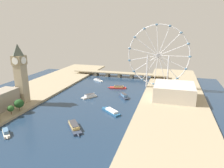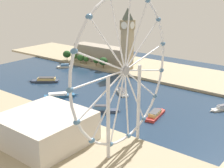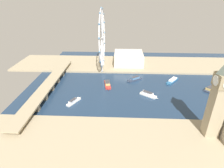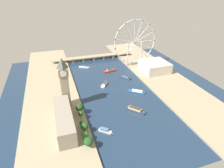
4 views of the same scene
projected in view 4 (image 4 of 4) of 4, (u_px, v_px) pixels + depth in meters
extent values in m
plane|color=#1E334C|center=(112.00, 88.00, 360.53)|extent=(392.33, 392.33, 0.00)
cube|color=tan|center=(52.00, 97.00, 328.94)|extent=(90.00, 520.00, 3.00)
cube|color=tan|center=(164.00, 79.00, 390.70)|extent=(90.00, 520.00, 3.00)
cube|color=tan|center=(65.00, 91.00, 294.91)|extent=(12.30, 12.30, 52.00)
cube|color=#928260|center=(63.00, 72.00, 279.79)|extent=(14.27, 14.27, 12.12)
pyramid|color=#4C564C|center=(62.00, 63.00, 273.31)|extent=(12.91, 12.91, 15.34)
cylinder|color=white|center=(62.00, 70.00, 285.96)|extent=(9.35, 0.50, 9.35)
cylinder|color=white|center=(63.00, 74.00, 273.61)|extent=(9.35, 0.50, 9.35)
cylinder|color=white|center=(68.00, 71.00, 281.84)|extent=(0.50, 9.35, 9.35)
cylinder|color=white|center=(58.00, 72.00, 277.74)|extent=(0.50, 9.35, 9.35)
cube|color=gray|center=(64.00, 119.00, 255.61)|extent=(22.00, 88.19, 23.12)
cylinder|color=#513823|center=(89.00, 146.00, 227.06)|extent=(0.80, 0.80, 3.95)
ellipsoid|color=#1E471E|center=(89.00, 141.00, 223.93)|extent=(11.63, 11.63, 10.47)
cylinder|color=#513823|center=(85.00, 139.00, 237.42)|extent=(0.80, 0.80, 3.71)
ellipsoid|color=#386B2D|center=(85.00, 135.00, 234.79)|extent=(9.32, 9.32, 8.39)
cylinder|color=#513823|center=(85.00, 130.00, 251.57)|extent=(0.80, 0.80, 3.55)
ellipsoid|color=#285623|center=(84.00, 126.00, 248.73)|extent=(10.58, 10.58, 9.53)
cylinder|color=#513823|center=(83.00, 126.00, 259.10)|extent=(0.80, 0.80, 3.47)
ellipsoid|color=#285623|center=(82.00, 123.00, 256.83)|extent=(7.73, 7.73, 6.96)
cylinder|color=#513823|center=(81.00, 116.00, 276.12)|extent=(0.80, 0.80, 4.49)
ellipsoid|color=#285623|center=(81.00, 113.00, 273.57)|extent=(7.91, 7.91, 7.12)
cylinder|color=#513823|center=(80.00, 111.00, 287.51)|extent=(0.80, 0.80, 4.37)
ellipsoid|color=#1E471E|center=(80.00, 107.00, 284.26)|extent=(11.75, 11.75, 10.58)
torus|color=silver|center=(135.00, 42.00, 429.57)|extent=(99.63, 1.72, 99.63)
cylinder|color=#99999E|center=(135.00, 42.00, 429.57)|extent=(5.87, 3.00, 5.87)
cylinder|color=silver|center=(145.00, 41.00, 436.37)|extent=(48.96, 1.03, 1.03)
cylinder|color=silver|center=(144.00, 37.00, 431.09)|extent=(45.14, 1.03, 20.86)
cylinder|color=silver|center=(142.00, 33.00, 425.54)|extent=(33.53, 1.03, 37.07)
cylinder|color=silver|center=(139.00, 31.00, 420.69)|extent=(16.11, 1.03, 46.88)
cylinder|color=silver|center=(135.00, 31.00, 417.38)|extent=(6.14, 1.03, 48.80)
cylinder|color=silver|center=(130.00, 33.00, 416.17)|extent=(25.37, 1.03, 42.91)
cylinder|color=silver|center=(127.00, 36.00, 417.28)|extent=(40.21, 1.03, 29.61)
cylinder|color=silver|center=(125.00, 41.00, 420.52)|extent=(48.10, 1.03, 11.19)
cylinder|color=silver|center=(125.00, 45.00, 425.32)|extent=(48.10, 1.03, 11.19)
cylinder|color=silver|center=(127.00, 49.00, 430.86)|extent=(40.21, 1.03, 29.61)
cylinder|color=silver|center=(130.00, 52.00, 436.17)|extent=(25.37, 1.03, 42.91)
cylinder|color=silver|center=(133.00, 52.00, 440.35)|extent=(6.14, 1.03, 48.80)
cylinder|color=silver|center=(137.00, 52.00, 442.66)|extent=(16.11, 1.03, 46.88)
cylinder|color=silver|center=(141.00, 49.00, 442.70)|extent=(33.53, 1.03, 37.07)
cylinder|color=silver|center=(144.00, 45.00, 440.48)|extent=(45.14, 1.03, 20.86)
ellipsoid|color=teal|center=(154.00, 40.00, 443.17)|extent=(4.80, 3.20, 3.20)
ellipsoid|color=teal|center=(153.00, 32.00, 432.60)|extent=(4.80, 3.20, 3.20)
ellipsoid|color=teal|center=(149.00, 25.00, 421.51)|extent=(4.80, 3.20, 3.20)
ellipsoid|color=teal|center=(143.00, 20.00, 411.81)|extent=(4.80, 3.20, 3.20)
ellipsoid|color=teal|center=(134.00, 20.00, 405.18)|extent=(4.80, 3.20, 3.20)
ellipsoid|color=teal|center=(126.00, 23.00, 402.77)|extent=(4.80, 3.20, 3.20)
ellipsoid|color=teal|center=(119.00, 30.00, 405.00)|extent=(4.80, 3.20, 3.20)
ellipsoid|color=teal|center=(115.00, 39.00, 411.47)|extent=(4.80, 3.20, 3.20)
ellipsoid|color=teal|center=(115.00, 48.00, 421.07)|extent=(4.80, 3.20, 3.20)
ellipsoid|color=teal|center=(118.00, 56.00, 432.15)|extent=(4.80, 3.20, 3.20)
ellipsoid|color=teal|center=(124.00, 61.00, 442.78)|extent=(4.80, 3.20, 3.20)
ellipsoid|color=teal|center=(132.00, 62.00, 451.12)|extent=(4.80, 3.20, 3.20)
ellipsoid|color=teal|center=(140.00, 61.00, 455.74)|extent=(4.80, 3.20, 3.20)
ellipsoid|color=teal|center=(147.00, 56.00, 455.84)|extent=(4.80, 3.20, 3.20)
ellipsoid|color=teal|center=(152.00, 49.00, 451.39)|extent=(4.80, 3.20, 3.20)
cylinder|color=silver|center=(141.00, 53.00, 447.36)|extent=(2.40, 2.40, 55.24)
cylinder|color=silver|center=(128.00, 54.00, 437.84)|extent=(2.40, 2.40, 55.24)
cube|color=beige|center=(155.00, 67.00, 418.19)|extent=(55.63, 54.92, 21.25)
cube|color=tan|center=(93.00, 56.00, 490.98)|extent=(204.33, 17.94, 2.00)
cube|color=gray|center=(72.00, 60.00, 478.52)|extent=(6.00, 16.14, 7.47)
cube|color=gray|center=(83.00, 59.00, 485.87)|extent=(6.00, 16.14, 7.47)
cube|color=gray|center=(93.00, 58.00, 493.22)|extent=(6.00, 16.14, 7.47)
cube|color=gray|center=(103.00, 57.00, 500.57)|extent=(6.00, 16.14, 7.47)
cube|color=gray|center=(112.00, 56.00, 507.92)|extent=(6.00, 16.14, 7.47)
cube|color=beige|center=(105.00, 131.00, 254.59)|extent=(17.11, 15.85, 2.48)
cone|color=beige|center=(112.00, 133.00, 251.01)|extent=(4.09, 4.01, 2.48)
cube|color=teal|center=(104.00, 129.00, 253.60)|extent=(11.13, 10.49, 3.02)
cube|color=white|center=(84.00, 67.00, 447.54)|extent=(22.29, 15.53, 2.07)
cone|color=white|center=(89.00, 68.00, 445.42)|extent=(4.55, 3.77, 2.07)
cube|color=silver|center=(83.00, 66.00, 446.61)|extent=(13.35, 10.07, 2.64)
cube|color=#38383D|center=(83.00, 66.00, 445.91)|extent=(12.13, 9.27, 0.36)
cube|color=#2D384C|center=(125.00, 78.00, 397.35)|extent=(19.86, 24.21, 2.41)
cone|color=#2D384C|center=(119.00, 76.00, 404.95)|extent=(4.60, 5.10, 2.41)
cube|color=teal|center=(126.00, 77.00, 395.34)|extent=(12.75, 14.86, 3.34)
cube|color=#38383D|center=(126.00, 76.00, 394.41)|extent=(11.70, 13.53, 0.59)
cube|color=#2D384C|center=(136.00, 110.00, 296.50)|extent=(26.69, 29.74, 2.28)
cone|color=#2D384C|center=(147.00, 114.00, 287.97)|extent=(5.35, 5.80, 2.28)
cube|color=#DBB766|center=(135.00, 108.00, 296.00)|extent=(18.90, 20.72, 2.94)
cube|color=#38383D|center=(135.00, 108.00, 295.18)|extent=(17.31, 18.89, 0.55)
cube|color=#235684|center=(136.00, 92.00, 346.37)|extent=(28.80, 25.15, 2.22)
cone|color=#235684|center=(127.00, 90.00, 351.82)|extent=(5.71, 5.19, 2.22)
cube|color=white|center=(137.00, 91.00, 344.83)|extent=(18.65, 16.70, 2.31)
cube|color=white|center=(104.00, 85.00, 370.68)|extent=(19.27, 22.99, 2.22)
cone|color=white|center=(102.00, 88.00, 359.23)|extent=(4.27, 4.72, 2.22)
cube|color=white|center=(105.00, 83.00, 370.41)|extent=(13.85, 16.09, 3.14)
cube|color=#38383D|center=(105.00, 82.00, 369.59)|extent=(12.71, 14.65, 0.32)
cube|color=#B22D28|center=(110.00, 71.00, 427.79)|extent=(29.12, 12.52, 2.41)
cone|color=#B22D28|center=(103.00, 72.00, 421.08)|extent=(5.40, 3.20, 2.41)
cube|color=#DBB766|center=(110.00, 70.00, 427.08)|extent=(16.50, 9.20, 3.07)
cube|color=#38383D|center=(110.00, 69.00, 426.27)|extent=(14.90, 8.63, 0.37)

